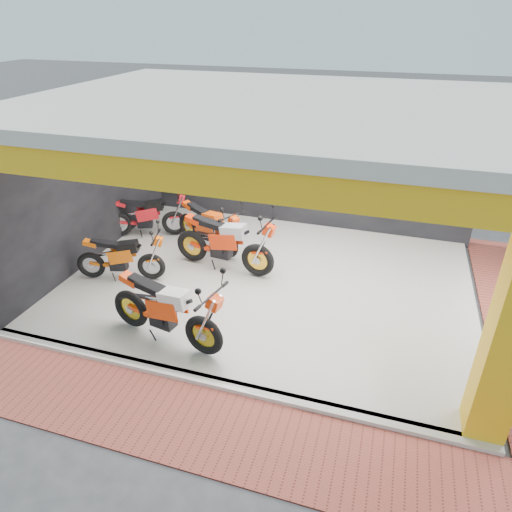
{
  "coord_description": "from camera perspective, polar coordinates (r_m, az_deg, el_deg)",
  "views": [
    {
      "loc": [
        2.15,
        -5.73,
        5.03
      ],
      "look_at": [
        -0.12,
        1.51,
        0.9
      ],
      "focal_mm": 32.0,
      "sensor_mm": 36.0,
      "label": 1
    }
  ],
  "objects": [
    {
      "name": "ground",
      "position": [
        7.92,
        -2.49,
        -10.9
      ],
      "size": [
        80.0,
        80.0,
        0.0
      ],
      "primitive_type": "plane",
      "color": "#2D2D30",
      "rests_on": "ground"
    },
    {
      "name": "showroom_floor",
      "position": [
        9.45,
        1.59,
        -3.3
      ],
      "size": [
        8.0,
        6.0,
        0.1
      ],
      "primitive_type": "cube",
      "color": "white",
      "rests_on": "ground"
    },
    {
      "name": "showroom_ceiling",
      "position": [
        8.15,
        1.93,
        18.42
      ],
      "size": [
        8.4,
        6.4,
        0.2
      ],
      "primitive_type": "cube",
      "color": "beige",
      "rests_on": "corner_column"
    },
    {
      "name": "back_wall",
      "position": [
        11.52,
        6.05,
        11.83
      ],
      "size": [
        8.2,
        0.2,
        3.5
      ],
      "primitive_type": "cube",
      "color": "black",
      "rests_on": "ground"
    },
    {
      "name": "left_wall",
      "position": [
        10.47,
        -20.64,
        8.44
      ],
      "size": [
        0.2,
        6.2,
        3.5
      ],
      "primitive_type": "cube",
      "color": "black",
      "rests_on": "ground"
    },
    {
      "name": "header_beam_front",
      "position": [
        5.48,
        -6.78,
        9.95
      ],
      "size": [
        8.4,
        0.3,
        0.4
      ],
      "primitive_type": "cube",
      "color": "yellow",
      "rests_on": "corner_column"
    },
    {
      "name": "floor_kerb",
      "position": [
        7.19,
        -5.33,
        -15.49
      ],
      "size": [
        8.0,
        0.2,
        0.1
      ],
      "primitive_type": "cube",
      "color": "white",
      "rests_on": "ground"
    },
    {
      "name": "paver_front",
      "position": [
        6.73,
        -7.98,
        -20.04
      ],
      "size": [
        9.0,
        1.4,
        0.03
      ],
      "primitive_type": "cube",
      "color": "brown",
      "rests_on": "ground"
    },
    {
      "name": "moto_hero",
      "position": [
        7.17,
        -6.68,
        -7.68
      ],
      "size": [
        2.47,
        1.31,
        1.43
      ],
      "primitive_type": null,
      "rotation": [
        0.0,
        0.0,
        -0.2
      ],
      "color": "#FF3D0A",
      "rests_on": "showroom_floor"
    },
    {
      "name": "moto_row_a",
      "position": [
        9.2,
        0.21,
        1.4
      ],
      "size": [
        2.5,
        1.17,
        1.47
      ],
      "primitive_type": null,
      "rotation": [
        0.0,
        0.0,
        -0.12
      ],
      "color": "red",
      "rests_on": "showroom_floor"
    },
    {
      "name": "moto_row_b",
      "position": [
        9.4,
        -13.12,
        0.21
      ],
      "size": [
        2.04,
        1.19,
        1.17
      ],
      "primitive_type": null,
      "rotation": [
        0.0,
        0.0,
        0.26
      ],
      "color": "#ED5F09",
      "rests_on": "showroom_floor"
    },
    {
      "name": "moto_row_c",
      "position": [
        10.0,
        -3.62,
        3.08
      ],
      "size": [
        2.24,
        1.63,
        1.29
      ],
      "primitive_type": null,
      "rotation": [
        0.0,
        0.0,
        -0.45
      ],
      "color": "#F6450A",
      "rests_on": "showroom_floor"
    },
    {
      "name": "moto_row_d",
      "position": [
        11.23,
        -10.3,
        5.48
      ],
      "size": [
        2.16,
        1.42,
        1.24
      ],
      "primitive_type": null,
      "rotation": [
        0.0,
        0.0,
        0.36
      ],
      "color": "red",
      "rests_on": "showroom_floor"
    }
  ]
}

